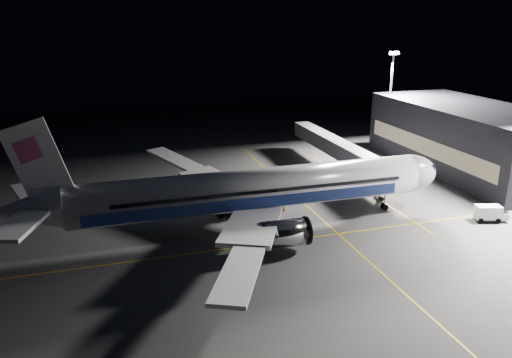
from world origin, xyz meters
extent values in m
plane|color=#4C4C4F|center=(0.00, 0.00, 0.00)|extent=(200.00, 200.00, 0.00)
cube|color=gold|center=(10.00, 0.00, 0.01)|extent=(0.25, 80.00, 0.01)
cube|color=gold|center=(0.00, -6.00, 0.01)|extent=(70.00, 0.25, 0.01)
cube|color=gold|center=(22.00, 10.00, 0.01)|extent=(0.25, 40.00, 0.01)
cylinder|color=silver|center=(0.00, 0.00, 5.30)|extent=(48.00, 5.60, 5.60)
ellipsoid|color=silver|center=(24.00, 0.00, 5.30)|extent=(8.96, 5.60, 5.60)
cube|color=black|center=(26.30, 0.00, 6.30)|extent=(2.20, 3.40, 0.90)
cone|color=silver|center=(-28.50, 0.00, 5.60)|extent=(9.00, 5.49, 5.49)
cube|color=navy|center=(-1.00, 2.78, 4.40)|extent=(42.24, 0.25, 1.50)
cube|color=navy|center=(-1.00, -2.78, 4.40)|extent=(42.24, 0.25, 1.50)
cube|color=silver|center=(-2.50, 8.00, 3.70)|extent=(11.36, 15.23, 1.53)
cube|color=silver|center=(-2.50, -8.00, 3.70)|extent=(11.36, 15.23, 1.53)
cube|color=silver|center=(-7.50, 20.50, 4.57)|extent=(8.57, 13.22, 1.31)
cube|color=silver|center=(-7.50, -20.50, 4.57)|extent=(8.57, 13.22, 1.31)
cube|color=silver|center=(-28.00, 5.20, 5.90)|extent=(6.20, 9.67, 0.45)
cube|color=silver|center=(-28.00, -5.20, 5.90)|extent=(6.20, 9.67, 0.45)
cube|color=white|center=(-26.20, 0.00, 11.50)|extent=(7.53, 0.40, 10.28)
cube|color=#C8448C|center=(-27.00, 0.00, 12.90)|extent=(3.22, 0.55, 3.22)
cylinder|color=#B7B7BF|center=(1.20, 9.00, 2.55)|extent=(5.60, 3.40, 3.40)
cylinder|color=#B7B7BF|center=(1.20, -9.00, 2.55)|extent=(5.60, 3.40, 3.40)
cylinder|color=#9999A0|center=(20.50, 0.00, 1.25)|extent=(0.26, 0.26, 2.50)
cylinder|color=black|center=(20.50, 0.00, 0.45)|extent=(0.90, 0.70, 0.90)
cylinder|color=#9999A0|center=(-3.00, 4.30, 1.25)|extent=(0.26, 0.26, 2.50)
cylinder|color=#9999A0|center=(-3.00, -4.30, 1.25)|extent=(0.26, 0.26, 2.50)
cylinder|color=black|center=(-3.00, 4.30, 0.55)|extent=(1.10, 1.60, 1.10)
cylinder|color=black|center=(-3.00, -4.30, 0.55)|extent=(1.10, 1.60, 1.10)
cube|color=black|center=(46.00, 14.00, 6.00)|extent=(18.00, 40.00, 12.00)
cube|color=brown|center=(36.95, 14.00, 5.00)|extent=(0.15, 36.00, 3.00)
cube|color=#B2B2B7|center=(22.00, 20.05, 4.60)|extent=(3.00, 33.90, 2.80)
cube|color=#B2B2B7|center=(22.00, 4.20, 4.60)|extent=(3.60, 3.20, 3.40)
cylinder|color=#9999A0|center=(22.00, 4.20, 1.55)|extent=(0.70, 0.70, 3.10)
cylinder|color=black|center=(22.00, 3.30, 0.35)|extent=(0.70, 0.30, 0.70)
cylinder|color=black|center=(22.00, 5.10, 0.35)|extent=(0.70, 0.30, 0.70)
cylinder|color=#59595E|center=(40.00, 32.00, 10.00)|extent=(0.44, 0.44, 20.00)
cube|color=#59595E|center=(40.00, 32.00, 20.30)|extent=(2.40, 0.50, 0.80)
cube|color=white|center=(40.00, 31.65, 20.30)|extent=(2.20, 0.15, 0.60)
cube|color=white|center=(32.08, -8.09, 1.33)|extent=(3.77, 2.64, 1.88)
cube|color=white|center=(34.04, -8.69, 0.81)|extent=(1.78, 1.95, 1.03)
cube|color=black|center=(34.04, -8.69, 1.24)|extent=(1.41, 1.69, 0.43)
cylinder|color=black|center=(33.49, -7.59, 0.34)|extent=(0.72, 0.40, 0.68)
cylinder|color=black|center=(32.96, -9.30, 0.34)|extent=(0.72, 0.40, 0.68)
cylinder|color=black|center=(31.20, -6.89, 0.34)|extent=(0.72, 0.40, 0.68)
cylinder|color=black|center=(30.67, -8.60, 0.34)|extent=(0.72, 0.40, 0.68)
cube|color=black|center=(-6.58, 18.79, 0.70)|extent=(2.53, 1.94, 1.03)
cube|color=black|center=(-6.58, 18.79, 1.36)|extent=(1.15, 1.15, 0.56)
sphere|color=#FFF2CC|center=(-7.22, 18.21, 0.70)|extent=(0.24, 0.24, 0.24)
sphere|color=#FFF2CC|center=(-6.32, 17.97, 0.70)|extent=(0.24, 0.24, 0.24)
cylinder|color=black|center=(-5.56, 19.34, 0.28)|extent=(0.60, 0.34, 0.56)
cylinder|color=black|center=(-5.97, 17.81, 0.28)|extent=(0.60, 0.34, 0.56)
cylinder|color=black|center=(-7.19, 19.78, 0.28)|extent=(0.60, 0.34, 0.56)
cylinder|color=black|center=(-7.60, 18.24, 0.28)|extent=(0.60, 0.34, 0.56)
cone|color=#FF660A|center=(6.00, 11.55, 0.32)|extent=(0.43, 0.43, 0.64)
cone|color=#FF660A|center=(6.00, 4.00, 0.34)|extent=(0.45, 0.45, 0.68)
cone|color=#FF660A|center=(-3.97, 14.00, 0.26)|extent=(0.34, 0.34, 0.52)
camera|label=1|loc=(-18.22, -60.75, 27.52)|focal=35.00mm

